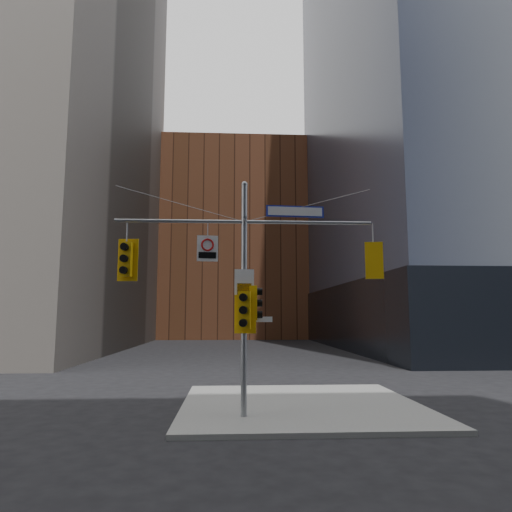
{
  "coord_description": "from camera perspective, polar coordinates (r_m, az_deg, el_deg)",
  "views": [
    {
      "loc": [
        -0.41,
        -11.94,
        3.09
      ],
      "look_at": [
        0.36,
        2.0,
        4.93
      ],
      "focal_mm": 32.0,
      "sensor_mm": 36.0,
      "label": 1
    }
  ],
  "objects": [
    {
      "name": "regulatory_sign_pole",
      "position": [
        13.86,
        -1.48,
        -3.34
      ],
      "size": [
        0.59,
        0.06,
        0.78
      ],
      "rotation": [
        0.0,
        0.0,
        0.03
      ],
      "color": "silver",
      "rests_on": "ground"
    },
    {
      "name": "traffic_light_pole_side",
      "position": [
        13.96,
        -0.16,
        -5.9
      ],
      "size": [
        0.41,
        0.35,
        1.05
      ],
      "rotation": [
        0.0,
        0.0,
        1.52
      ],
      "color": "#DFA50B",
      "rests_on": "ground"
    },
    {
      "name": "traffic_light_east_arm",
      "position": [
        14.73,
        14.49,
        -0.59
      ],
      "size": [
        0.55,
        0.49,
        1.15
      ],
      "rotation": [
        0.0,
        0.0,
        2.94
      ],
      "color": "#DFA50B",
      "rests_on": "ground"
    },
    {
      "name": "ground",
      "position": [
        12.34,
        -1.26,
        -22.01
      ],
      "size": [
        160.0,
        160.0,
        0.0
      ],
      "primitive_type": "plane",
      "color": "black",
      "rests_on": "ground"
    },
    {
      "name": "regulatory_sign_arm",
      "position": [
        14.08,
        -6.09,
        1.06
      ],
      "size": [
        0.64,
        0.12,
        0.8
      ],
      "rotation": [
        0.0,
        0.0,
        0.11
      ],
      "color": "silver",
      "rests_on": "ground"
    },
    {
      "name": "street_sign_blade",
      "position": [
        14.45,
        4.91,
        5.57
      ],
      "size": [
        1.84,
        0.17,
        0.36
      ],
      "rotation": [
        0.0,
        0.0,
        0.07
      ],
      "color": "#111E9C",
      "rests_on": "ground"
    },
    {
      "name": "brick_midrise",
      "position": [
        70.78,
        -2.82,
        1.38
      ],
      "size": [
        26.0,
        20.0,
        28.0
      ],
      "primitive_type": "cube",
      "color": "brown",
      "rests_on": "ground"
    },
    {
      "name": "street_blade_ew",
      "position": [
        13.96,
        0.36,
        -7.92
      ],
      "size": [
        0.83,
        0.12,
        0.17
      ],
      "rotation": [
        0.0,
        0.0,
        0.11
      ],
      "color": "silver",
      "rests_on": "ground"
    },
    {
      "name": "traffic_light_west_arm",
      "position": [
        14.4,
        -15.93,
        -0.39
      ],
      "size": [
        0.63,
        0.52,
        1.31
      ],
      "rotation": [
        0.0,
        0.0,
        -0.1
      ],
      "color": "#DFA50B",
      "rests_on": "ground"
    },
    {
      "name": "street_blade_ns",
      "position": [
        14.39,
        -1.56,
        -8.35
      ],
      "size": [
        0.06,
        0.8,
        0.16
      ],
      "rotation": [
        0.0,
        0.0,
        0.04
      ],
      "color": "#145926",
      "rests_on": "ground"
    },
    {
      "name": "sidewalk_corner",
      "position": [
        16.4,
        5.6,
        -18.06
      ],
      "size": [
        8.0,
        8.0,
        0.15
      ],
      "primitive_type": "cube",
      "color": "gray",
      "rests_on": "ground"
    },
    {
      "name": "traffic_light_pole_front",
      "position": [
        13.67,
        -1.46,
        -6.79
      ],
      "size": [
        0.65,
        0.58,
        1.38
      ],
      "rotation": [
        0.0,
        0.0,
        -0.18
      ],
      "color": "#DFA50B",
      "rests_on": "ground"
    },
    {
      "name": "signal_assembly",
      "position": [
        14.0,
        -1.49,
        -2.06
      ],
      "size": [
        8.0,
        0.8,
        7.3
      ],
      "color": "gray",
      "rests_on": "ground"
    }
  ]
}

